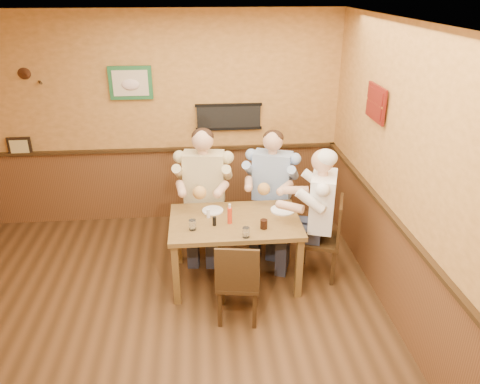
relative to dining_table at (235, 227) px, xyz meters
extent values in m
plane|color=#382210|center=(-0.98, -0.88, -0.66)|extent=(5.00, 5.00, 0.00)
cube|color=silver|center=(-0.98, -0.88, 2.14)|extent=(5.00, 5.00, 0.02)
cube|color=#D4974A|center=(-0.98, 1.62, 0.74)|extent=(5.00, 0.02, 2.80)
cube|color=#D4974A|center=(1.52, -0.88, 0.74)|extent=(0.02, 5.00, 2.80)
cube|color=brown|center=(-0.98, 1.60, -0.16)|extent=(5.00, 0.02, 1.00)
cube|color=brown|center=(1.50, -0.88, -0.16)|extent=(0.02, 5.00, 1.00)
cube|color=black|center=(0.05, 1.58, 0.79)|extent=(0.88, 0.03, 0.34)
cube|color=#216135|center=(-1.18, 1.58, 1.26)|extent=(0.54, 0.03, 0.42)
cube|color=black|center=(-2.68, 1.58, 0.46)|extent=(0.30, 0.03, 0.26)
cube|color=maroon|center=(1.48, 0.17, 1.29)|extent=(0.03, 0.48, 0.36)
cube|color=brown|center=(0.00, 0.00, 0.07)|extent=(1.40, 0.90, 0.05)
cube|color=brown|center=(-0.64, -0.39, -0.31)|extent=(0.07, 0.07, 0.70)
cube|color=brown|center=(0.64, -0.39, -0.31)|extent=(0.07, 0.07, 0.70)
cube|color=brown|center=(-0.64, 0.39, -0.31)|extent=(0.07, 0.07, 0.70)
cube|color=brown|center=(0.64, 0.39, -0.31)|extent=(0.07, 0.07, 0.70)
cylinder|color=silver|center=(-0.45, -0.18, 0.15)|extent=(0.09, 0.09, 0.11)
cylinder|color=white|center=(0.08, -0.38, 0.15)|extent=(0.08, 0.08, 0.11)
cylinder|color=black|center=(0.28, -0.22, 0.14)|extent=(0.10, 0.10, 0.10)
cylinder|color=red|center=(-0.06, -0.07, 0.19)|extent=(0.06, 0.06, 0.20)
cylinder|color=white|center=(-0.28, 0.08, 0.14)|extent=(0.05, 0.05, 0.10)
cylinder|color=black|center=(-0.22, -0.10, 0.14)|extent=(0.05, 0.05, 0.10)
cylinder|color=white|center=(-0.23, 0.23, 0.10)|extent=(0.26, 0.26, 0.02)
cylinder|color=white|center=(0.55, 0.17, 0.10)|extent=(0.33, 0.33, 0.02)
camera|label=1|loc=(-0.35, -4.44, 2.46)|focal=35.00mm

